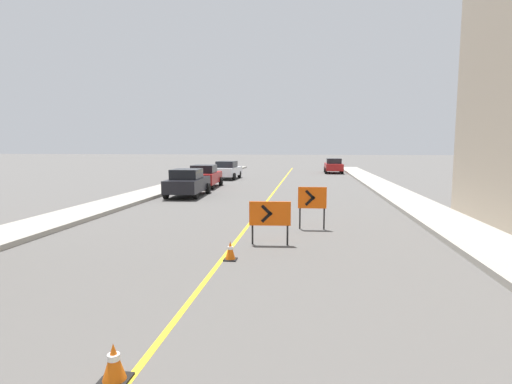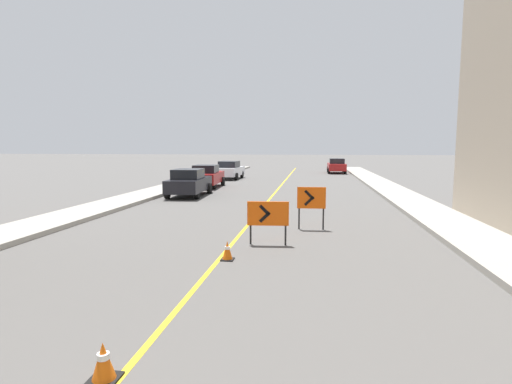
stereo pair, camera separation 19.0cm
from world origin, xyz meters
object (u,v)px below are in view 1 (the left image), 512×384
traffic_cone_fourth (230,251)px  arrow_barricade_secondary (312,200)px  parked_car_curb_near (188,182)px  parked_car_curb_far (227,170)px  parked_car_curb_mid (205,176)px  arrow_barricade_primary (270,215)px  parked_car_opposite_side (333,166)px  traffic_cone_third (114,363)px

traffic_cone_fourth → arrow_barricade_secondary: (2.09, 4.11, 0.81)m
parked_car_curb_near → parked_car_curb_far: bearing=88.1°
parked_car_curb_mid → parked_car_curb_near: bearing=-89.6°
arrow_barricade_primary → parked_car_opposite_side: bearing=78.8°
arrow_barricade_primary → arrow_barricade_secondary: arrow_barricade_secondary is taller
traffic_cone_third → traffic_cone_fourth: (0.39, 5.40, -0.00)m
traffic_cone_fourth → arrow_barricade_secondary: 4.68m
parked_car_curb_near → parked_car_curb_far: (-0.21, 12.33, 0.00)m
parked_car_curb_near → parked_car_opposite_side: bearing=63.2°
traffic_cone_third → parked_car_curb_mid: (-4.95, 23.03, 0.56)m
traffic_cone_third → traffic_cone_fourth: traffic_cone_third is taller
traffic_cone_third → parked_car_opposite_side: 39.89m
arrow_barricade_primary → parked_car_curb_mid: size_ratio=0.29×
traffic_cone_third → parked_car_curb_far: bearing=99.1°
traffic_cone_third → parked_car_opposite_side: size_ratio=0.11×
arrow_barricade_secondary → traffic_cone_third: bearing=-107.5°
arrow_barricade_secondary → parked_car_curb_near: 11.06m
parked_car_curb_near → parked_car_curb_far: size_ratio=1.00×
parked_car_curb_far → parked_car_opposite_side: (9.83, 9.26, 0.00)m
arrow_barricade_primary → parked_car_curb_mid: parked_car_curb_mid is taller
parked_car_opposite_side → arrow_barricade_secondary: bearing=-95.5°
traffic_cone_fourth → parked_car_opposite_side: (4.60, 34.17, 0.56)m
parked_car_curb_far → traffic_cone_fourth: bearing=-75.6°
traffic_cone_third → traffic_cone_fourth: bearing=85.9°
arrow_barricade_primary → parked_car_curb_mid: bearing=106.6°
traffic_cone_third → parked_car_curb_far: (-4.84, 30.31, 0.56)m
parked_car_curb_far → parked_car_opposite_side: bearing=45.9°
parked_car_curb_near → traffic_cone_fourth: bearing=-71.1°
arrow_barricade_primary → parked_car_curb_near: bearing=113.7°
parked_car_curb_near → parked_car_curb_mid: (-0.32, 5.05, 0.00)m
traffic_cone_fourth → arrow_barricade_secondary: arrow_barricade_secondary is taller
parked_car_curb_near → arrow_barricade_secondary: bearing=-52.8°
arrow_barricade_secondary → arrow_barricade_primary: bearing=-120.4°
arrow_barricade_secondary → parked_car_curb_near: (-7.11, 8.48, -0.25)m
traffic_cone_fourth → parked_car_curb_near: (-5.02, 12.58, 0.56)m
traffic_cone_fourth → parked_car_curb_near: bearing=111.7°
arrow_barricade_secondary → parked_car_curb_near: parked_car_curb_near is taller
parked_car_curb_near → parked_car_opposite_side: size_ratio=1.01×
traffic_cone_fourth → arrow_barricade_secondary: size_ratio=0.33×
parked_car_curb_mid → parked_car_opposite_side: bearing=55.7°
traffic_cone_fourth → parked_car_opposite_side: size_ratio=0.11×
arrow_barricade_primary → traffic_cone_third: bearing=-104.5°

